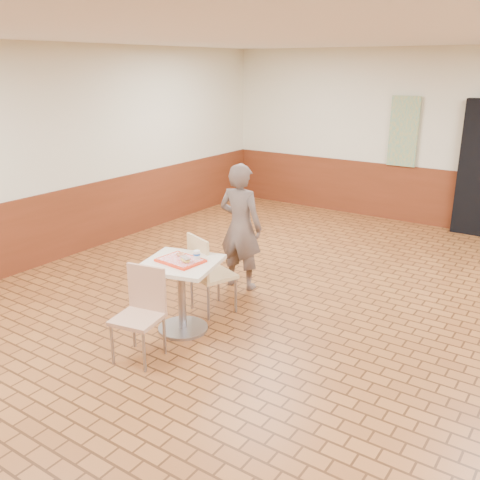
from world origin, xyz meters
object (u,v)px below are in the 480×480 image
Objects in this scene: customer at (241,227)px; long_john_donut at (185,260)px; paper_cup at (197,255)px; serving_tray at (181,260)px; ring_donut at (181,254)px; main_table at (181,284)px; chair_main_front at (141,308)px; chair_main_back at (207,270)px.

customer reaches higher than long_john_donut.
customer is 17.96× the size of paper_cup.
long_john_donut is (0.09, -0.03, 0.04)m from serving_tray.
serving_tray is 4.66× the size of ring_donut.
main_table is at bearing -141.34° from paper_cup.
chair_main_back is at bearing 82.64° from chair_main_front.
serving_tray is at bearing 160.61° from long_john_donut.
main_table is 1.36m from customer.
main_table is 0.49× the size of customer.
customer reaches higher than paper_cup.
customer is at bearing 103.22° from paper_cup.
chair_main_front is 2.05× the size of serving_tray.
main_table is at bearing -90.00° from serving_tray.
long_john_donut is (0.06, 0.59, 0.33)m from chair_main_front.
customer reaches higher than chair_main_back.
paper_cup is at bearing 134.50° from chair_main_back.
chair_main_back is at bearing 103.82° from long_john_donut.
ring_donut is (0.09, -1.24, 0.02)m from customer.
chair_main_back is at bearing 94.56° from main_table.
main_table is at bearing 115.40° from chair_main_back.
long_john_donut is (0.25, -1.36, 0.03)m from customer.
serving_tray is 0.18m from paper_cup.
chair_main_front is at bearing -87.40° from serving_tray.
ring_donut is (-0.03, -0.41, 0.30)m from chair_main_back.
long_john_donut reaches higher than serving_tray.
paper_cup is at bearing 38.66° from main_table.
main_table is at bearing 81.77° from chair_main_front.
serving_tray is (0.00, 0.00, 0.27)m from main_table.
chair_main_front is at bearing 92.10° from customer.
customer is at bearing 96.70° from main_table.
customer is (-0.12, 0.83, 0.28)m from chair_main_back.
chair_main_front is 9.55× the size of ring_donut.
customer is at bearing 96.70° from serving_tray.
serving_tray is (-0.03, 0.62, 0.29)m from chair_main_front.
main_table is 4.48× the size of long_john_donut.
serving_tray is at bearing 115.40° from chair_main_back.
paper_cup is (0.10, 0.73, 0.35)m from chair_main_front.
chair_main_back is (-0.04, 0.49, -0.01)m from main_table.
chair_main_back reaches higher than ring_donut.
paper_cup is (0.29, -1.22, 0.05)m from customer.
chair_main_back is at bearing 86.35° from ring_donut.
long_john_donut is at bearing -106.81° from paper_cup.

